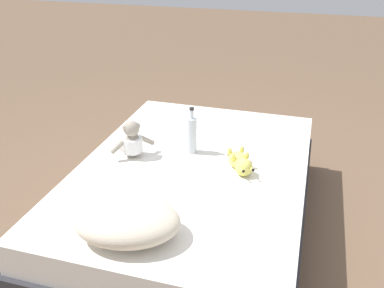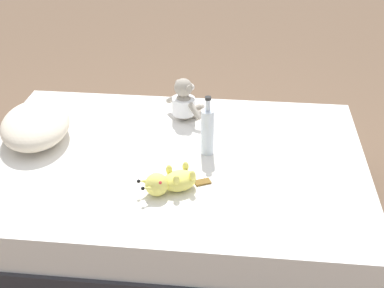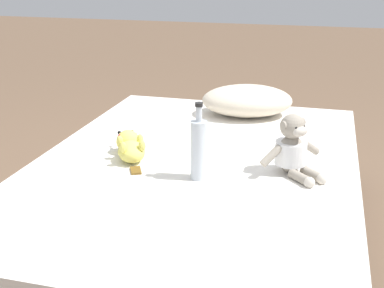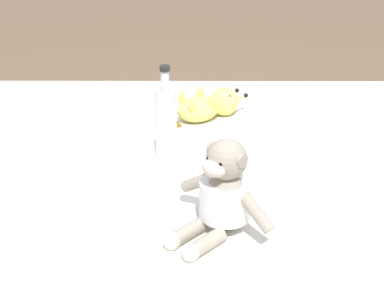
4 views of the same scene
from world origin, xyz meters
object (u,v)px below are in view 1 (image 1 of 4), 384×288
(pillow, at_px, (128,222))
(glass_bottle, at_px, (192,135))
(bed, at_px, (193,196))
(plush_yellow_creature, at_px, (240,163))
(plush_monkey, at_px, (132,141))

(pillow, distance_m, glass_bottle, 0.86)
(bed, bearing_deg, glass_bottle, -72.03)
(bed, height_order, pillow, pillow)
(plush_yellow_creature, distance_m, glass_bottle, 0.36)
(plush_yellow_creature, bearing_deg, plush_monkey, 1.10)
(pillow, xyz_separation_m, plush_monkey, (0.29, -0.71, 0.02))
(plush_monkey, height_order, glass_bottle, glass_bottle)
(plush_monkey, distance_m, glass_bottle, 0.37)
(plush_monkey, bearing_deg, plush_yellow_creature, -178.90)
(bed, relative_size, glass_bottle, 6.36)
(bed, xyz_separation_m, glass_bottle, (0.05, -0.17, 0.33))
(pillow, bearing_deg, plush_monkey, -67.76)
(plush_yellow_creature, xyz_separation_m, glass_bottle, (0.33, -0.13, 0.07))
(glass_bottle, bearing_deg, plush_monkey, 23.44)
(pillow, bearing_deg, bed, -98.04)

